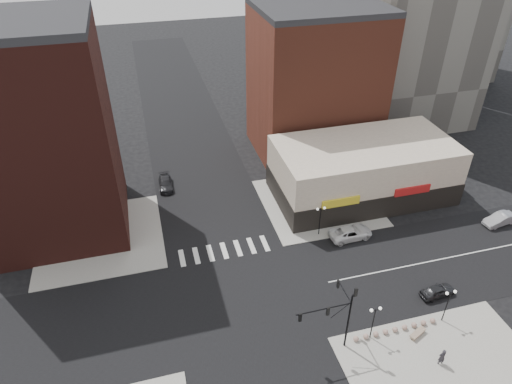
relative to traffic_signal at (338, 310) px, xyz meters
name	(u,v)px	position (x,y,z in m)	size (l,w,h in m)	color
ground	(241,300)	(-7.24, 7.83, -4.96)	(240.00, 240.00, 0.00)	black
road_ew	(241,300)	(-7.24, 7.83, -4.95)	(200.00, 14.00, 0.02)	black
road_ns	(241,300)	(-7.24, 7.83, -4.95)	(14.00, 200.00, 0.02)	black
sidewalk_nw	(101,238)	(-21.74, 22.33, -4.90)	(15.00, 15.00, 0.12)	gray
sidewalk_ne	(318,202)	(7.26, 22.33, -4.90)	(15.00, 15.00, 0.12)	gray
sidewalk_se	(451,379)	(8.76, -6.17, -4.90)	(18.00, 14.00, 0.12)	gray
building_nw	(39,139)	(-26.24, 26.33, 7.54)	(16.00, 15.00, 25.00)	#3D1813
building_ne_midrise	(315,85)	(11.76, 37.33, 6.04)	(18.00, 15.00, 22.00)	brown
building_ne_row	(362,174)	(13.76, 22.83, -1.66)	(24.20, 12.20, 8.00)	beige
traffic_signal	(338,310)	(0.00, 0.00, 0.00)	(5.59, 3.09, 7.77)	black
street_lamp_se_a	(375,315)	(3.76, -0.17, -1.67)	(1.22, 0.32, 4.16)	black
street_lamp_se_b	(449,298)	(11.76, -0.17, -1.67)	(1.22, 0.32, 4.16)	black
street_lamp_ne	(321,214)	(4.76, 15.83, -1.67)	(1.22, 0.32, 4.16)	black
bollard_row	(395,329)	(6.46, -0.17, -4.57)	(8.94, 0.54, 0.54)	#A17E6F
white_suv	(351,233)	(8.39, 14.33, -4.20)	(2.52, 5.45, 1.52)	silver
dark_sedan_east	(437,291)	(13.25, 3.02, -4.30)	(1.57, 3.89, 1.33)	black
silver_sedan	(500,219)	(28.23, 11.78, -4.21)	(1.59, 4.56, 1.50)	#A2A3A8
dark_sedan_north	(166,183)	(-12.69, 31.73, -4.28)	(1.90, 4.68, 1.36)	black
pedestrian	(442,357)	(8.65, -4.51, -3.89)	(0.70, 0.46, 1.91)	#28262C
stone_bench	(418,334)	(8.35, -1.17, -4.60)	(2.00, 1.32, 0.45)	gray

